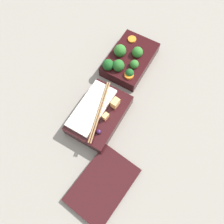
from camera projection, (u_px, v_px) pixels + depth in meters
name	position (u px, v px, depth m)	size (l,w,h in m)	color
ground_plane	(116.00, 92.00, 0.76)	(3.00, 3.00, 0.00)	gray
bento_tray_vegetable	(129.00, 60.00, 0.79)	(0.21, 0.14, 0.08)	black
bento_tray_rice	(99.00, 114.00, 0.70)	(0.21, 0.14, 0.07)	black
bento_lid	(103.00, 185.00, 0.63)	(0.20, 0.14, 0.01)	black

